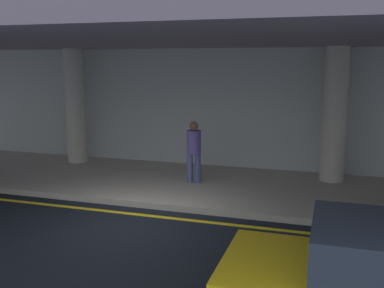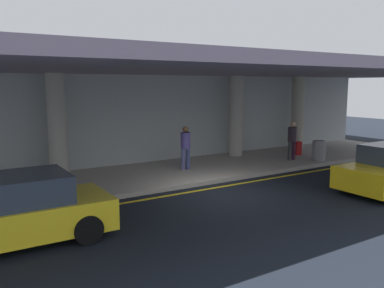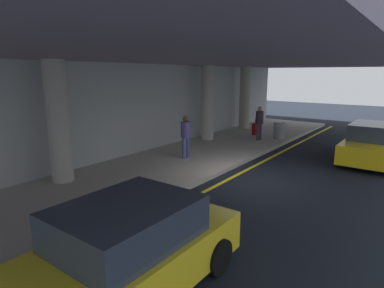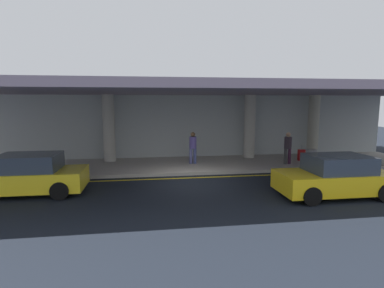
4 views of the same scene
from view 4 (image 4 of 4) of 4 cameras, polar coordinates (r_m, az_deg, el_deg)
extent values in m
plane|color=black|center=(13.34, 0.21, -6.91)|extent=(60.00, 60.00, 0.00)
cube|color=#ACA79B|center=(16.32, -1.41, -3.91)|extent=(26.00, 4.20, 0.15)
cube|color=yellow|center=(13.88, -0.14, -6.32)|extent=(26.00, 0.14, 0.01)
cylinder|color=#AFADA1|center=(17.35, -15.21, 2.86)|extent=(0.64, 0.64, 3.65)
cylinder|color=#ADAA9F|center=(18.21, 10.68, 3.22)|extent=(0.64, 0.64, 3.65)
cylinder|color=#ABAA97|center=(19.88, 21.67, 3.18)|extent=(0.64, 0.64, 3.65)
cube|color=gray|center=(15.49, -1.23, 9.88)|extent=(28.00, 13.20, 0.30)
cube|color=#A9B1B0|center=(18.27, -2.28, 3.13)|extent=(26.00, 0.30, 3.80)
cube|color=yellow|center=(12.28, 25.01, -6.32)|extent=(4.10, 1.80, 0.70)
cube|color=#2D3847|center=(12.20, 25.58, -3.32)|extent=(2.10, 1.60, 0.60)
cylinder|color=black|center=(13.77, 27.74, -6.00)|extent=(0.64, 0.22, 0.64)
cylinder|color=black|center=(12.39, 17.51, -6.92)|extent=(0.64, 0.22, 0.64)
cylinder|color=black|center=(10.95, 21.41, -9.05)|extent=(0.64, 0.22, 0.64)
cube|color=yellow|center=(12.89, -28.34, -5.88)|extent=(4.10, 1.80, 0.70)
cube|color=#2D3847|center=(12.73, -28.10, -3.04)|extent=(2.10, 1.60, 0.60)
cylinder|color=black|center=(13.35, -21.54, -6.05)|extent=(0.64, 0.22, 0.64)
cylinder|color=black|center=(11.76, -23.43, -8.00)|extent=(0.64, 0.22, 0.64)
cylinder|color=#343536|center=(16.84, 17.02, -2.21)|extent=(0.16, 0.16, 0.82)
cylinder|color=#3D1C35|center=(16.94, 17.69, -2.18)|extent=(0.16, 0.16, 0.82)
cylinder|color=#302630|center=(16.78, 17.45, 0.23)|extent=(0.38, 0.38, 0.62)
sphere|color=tan|center=(16.74, 17.51, 1.69)|extent=(0.24, 0.24, 0.24)
cylinder|color=#4F5387|center=(16.19, -0.22, -2.26)|extent=(0.16, 0.16, 0.82)
cylinder|color=#414A83|center=(16.22, 0.55, -2.24)|extent=(0.16, 0.16, 0.82)
cylinder|color=#4F448D|center=(16.09, 0.17, 0.28)|extent=(0.38, 0.38, 0.62)
sphere|color=brown|center=(16.04, 0.17, 1.80)|extent=(0.24, 0.24, 0.24)
cube|color=#9F1011|center=(18.13, 19.70, -1.95)|extent=(0.36, 0.22, 0.62)
cylinder|color=slate|center=(18.06, 19.77, -0.54)|extent=(0.02, 0.02, 0.28)
cube|color=#92774D|center=(16.94, -28.01, -3.08)|extent=(0.36, 0.22, 0.62)
cylinder|color=slate|center=(16.87, -28.11, -1.58)|extent=(0.02, 0.02, 0.28)
cylinder|color=gray|center=(16.77, 21.32, -2.39)|extent=(0.56, 0.56, 0.85)
camera|label=1|loc=(7.37, 45.05, 5.56)|focal=42.23mm
camera|label=2|loc=(6.27, -72.49, 2.37)|focal=37.67mm
camera|label=3|loc=(11.10, -50.13, 5.05)|focal=30.11mm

